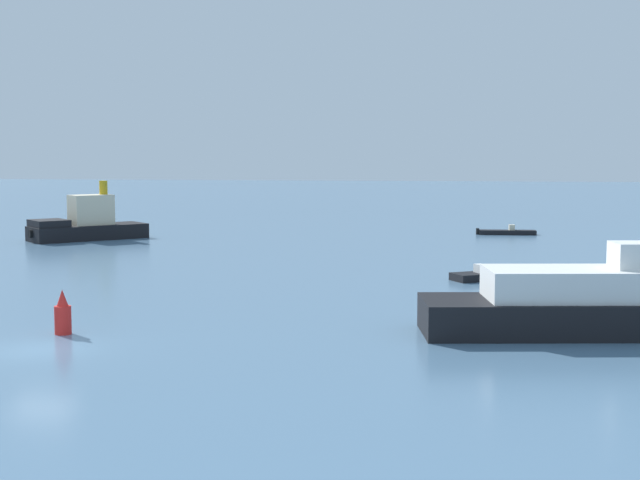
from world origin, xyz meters
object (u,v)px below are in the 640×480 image
object	(u,v)px
fishing_skiff	(507,232)
small_motorboat	(485,276)
channel_buoy_red	(63,315)
tugboat	(86,225)

from	to	relation	value
fishing_skiff	small_motorboat	size ratio (longest dim) A/B	1.27
small_motorboat	channel_buoy_red	bearing A→B (deg)	-133.47
fishing_skiff	tugboat	xyz separation A→B (m)	(-36.37, -10.05, 1.07)
tugboat	fishing_skiff	bearing A→B (deg)	15.44
tugboat	small_motorboat	world-z (taller)	tugboat
tugboat	small_motorboat	distance (m)	39.13
tugboat	channel_buoy_red	size ratio (longest dim) A/B	4.99
fishing_skiff	channel_buoy_red	xyz separation A→B (m)	(-21.15, -49.60, 0.58)
tugboat	channel_buoy_red	xyz separation A→B (m)	(15.22, -39.55, -0.49)
small_motorboat	channel_buoy_red	distance (m)	26.40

